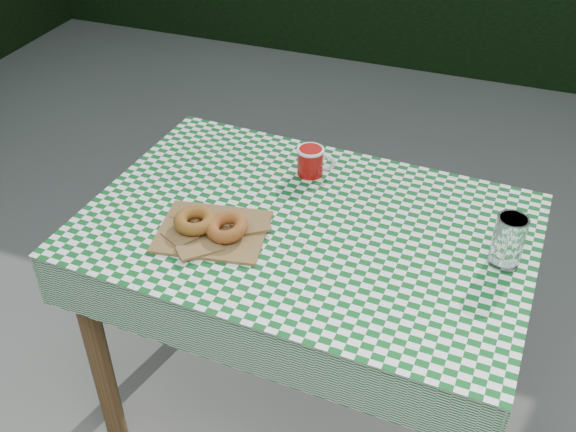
% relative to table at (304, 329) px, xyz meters
% --- Properties ---
extents(table, '(1.13, 0.78, 0.75)m').
position_rel_table_xyz_m(table, '(0.00, 0.00, 0.00)').
color(table, brown).
rests_on(table, ground).
extents(tablecloth, '(1.15, 0.80, 0.01)m').
position_rel_table_xyz_m(tablecloth, '(0.00, 0.00, 0.38)').
color(tablecloth, '#0C501C').
rests_on(tablecloth, table).
extents(paper_bag, '(0.30, 0.25, 0.01)m').
position_rel_table_xyz_m(paper_bag, '(-0.20, -0.12, 0.39)').
color(paper_bag, olive).
rests_on(paper_bag, tablecloth).
extents(bagel_front, '(0.13, 0.13, 0.03)m').
position_rel_table_xyz_m(bagel_front, '(-0.25, -0.12, 0.41)').
color(bagel_front, brown).
rests_on(bagel_front, paper_bag).
extents(bagel_back, '(0.15, 0.15, 0.03)m').
position_rel_table_xyz_m(bagel_back, '(-0.16, -0.12, 0.41)').
color(bagel_back, '#92531E').
rests_on(bagel_back, paper_bag).
extents(coffee_mug, '(0.17, 0.17, 0.08)m').
position_rel_table_xyz_m(coffee_mug, '(-0.07, 0.22, 0.42)').
color(coffee_mug, '#A00D0A').
rests_on(coffee_mug, tablecloth).
extents(drinking_glass, '(0.09, 0.09, 0.13)m').
position_rel_table_xyz_m(drinking_glass, '(0.48, 0.02, 0.45)').
color(drinking_glass, white).
rests_on(drinking_glass, tablecloth).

